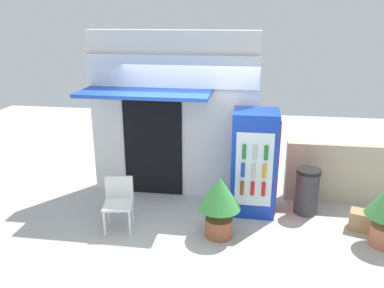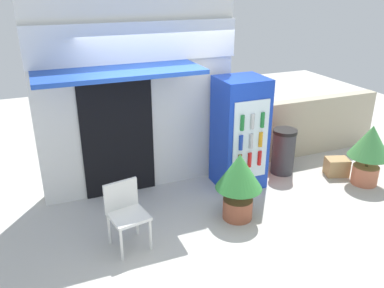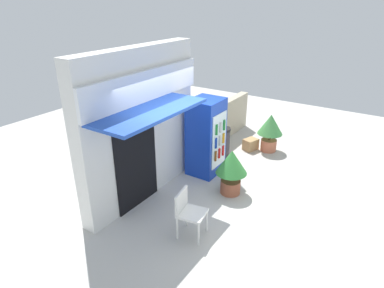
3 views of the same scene
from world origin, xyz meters
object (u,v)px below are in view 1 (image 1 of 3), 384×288
at_px(trash_bin, 307,191).
at_px(cardboard_box, 362,221).
at_px(plastic_chair, 119,199).
at_px(drink_cooler, 254,163).
at_px(potted_plant_near_shop, 219,200).

distance_m(trash_bin, cardboard_box, 0.99).
relative_size(trash_bin, cardboard_box, 2.15).
distance_m(plastic_chair, trash_bin, 3.23).
distance_m(drink_cooler, trash_bin, 1.06).
relative_size(drink_cooler, trash_bin, 2.23).
xyz_separation_m(plastic_chair, trash_bin, (3.07, 0.99, -0.10)).
bearing_deg(trash_bin, plastic_chair, -162.11).
height_order(plastic_chair, trash_bin, plastic_chair).
bearing_deg(drink_cooler, trash_bin, 4.08).
bearing_deg(cardboard_box, trash_bin, 151.73).
relative_size(plastic_chair, cardboard_box, 2.26).
bearing_deg(plastic_chair, cardboard_box, 7.87).
xyz_separation_m(potted_plant_near_shop, trash_bin, (1.45, 1.00, -0.22)).
height_order(drink_cooler, potted_plant_near_shop, drink_cooler).
height_order(potted_plant_near_shop, cardboard_box, potted_plant_near_shop).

